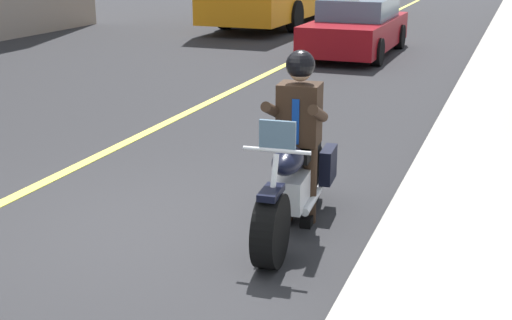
% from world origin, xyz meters
% --- Properties ---
extents(ground_plane, '(80.00, 80.00, 0.00)m').
position_xyz_m(ground_plane, '(0.00, 0.00, 0.00)').
color(ground_plane, '#28282B').
extents(motorcycle_main, '(2.22, 0.71, 1.26)m').
position_xyz_m(motorcycle_main, '(-0.57, 1.17, 0.45)').
color(motorcycle_main, black).
rests_on(motorcycle_main, ground_plane).
extents(rider_main, '(0.65, 0.59, 1.74)m').
position_xyz_m(rider_main, '(-0.76, 1.15, 1.04)').
color(rider_main, black).
rests_on(rider_main, ground_plane).
extents(car_dark, '(4.60, 1.92, 1.40)m').
position_xyz_m(car_dark, '(-11.75, -0.85, 0.69)').
color(car_dark, maroon).
rests_on(car_dark, ground_plane).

